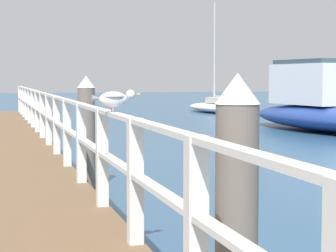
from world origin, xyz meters
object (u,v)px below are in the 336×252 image
Objects in this scene: dock_piling_near at (237,217)px; boat_2 at (217,106)px; dock_piling_far at (87,132)px; boat_0 at (326,107)px; seagull_foreground at (114,98)px.

dock_piling_near is 0.32× the size of boat_2.
boat_2 is at bearing 65.07° from dock_piling_far.
boat_0 is 1.49× the size of boat_2.
dock_piling_near is at bearing -118.61° from boat_2.
boat_0 is at bearing -100.23° from boat_2.
seagull_foreground is at bearing -132.79° from boat_0.
boat_0 is (9.80, 16.44, -0.12)m from dock_piling_near.
dock_piling_far is 13.80m from boat_0.
dock_piling_near is 6.73m from dock_piling_far.
seagull_foreground is 28.08m from boat_2.
seagull_foreground is 17.46m from boat_0.
dock_piling_near is 19.14m from boat_0.
dock_piling_near is at bearing -90.00° from dock_piling_far.
boat_2 is (0.23, 11.88, -0.50)m from boat_0.
dock_piling_near is 2.41m from seagull_foreground.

